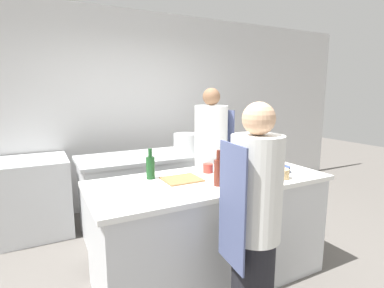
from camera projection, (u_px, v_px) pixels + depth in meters
name	position (u px, v px, depth m)	size (l,w,h in m)	color
ground_plane	(210.00, 276.00, 2.76)	(16.00, 16.00, 0.00)	#605B56
wall_back	(136.00, 111.00, 4.38)	(8.00, 0.06, 2.80)	silver
prep_counter	(210.00, 228.00, 2.68)	(2.07, 0.88, 0.93)	silver
pass_counter	(160.00, 190.00, 3.71)	(1.91, 0.73, 0.93)	silver
oven_range	(28.00, 198.00, 3.51)	(0.90, 0.75, 0.90)	silver
chef_at_prep_near	(254.00, 228.00, 1.93)	(0.36, 0.34, 1.62)	black
chef_at_stove	(211.00, 164.00, 3.42)	(0.42, 0.41, 1.72)	black
bottle_olive_oil	(218.00, 172.00, 2.39)	(0.07, 0.07, 0.29)	#5B2319
bottle_vinegar	(150.00, 167.00, 2.58)	(0.08, 0.08, 0.27)	#19471E
bottle_wine	(233.00, 176.00, 2.36)	(0.08, 0.08, 0.22)	silver
bowl_mixing_large	(281.00, 169.00, 2.81)	(0.16, 0.16, 0.05)	navy
bowl_prep_small	(280.00, 173.00, 2.61)	(0.16, 0.16, 0.08)	tan
bowl_ceramic_blue	(228.00, 171.00, 2.74)	(0.25, 0.25, 0.06)	navy
bowl_wooden_salad	(260.00, 164.00, 3.02)	(0.24, 0.24, 0.05)	navy
cup	(208.00, 168.00, 2.78)	(0.09, 0.09, 0.09)	#B2382D
cutting_board	(182.00, 179.00, 2.56)	(0.31, 0.27, 0.01)	olive
stockpot	(186.00, 144.00, 3.63)	(0.30, 0.30, 0.24)	silver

